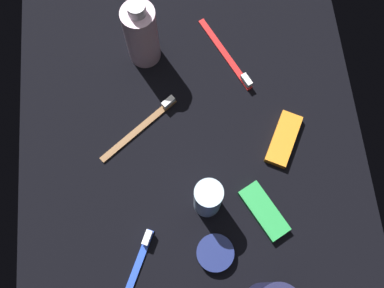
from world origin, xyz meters
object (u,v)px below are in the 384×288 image
deodorant_stick (208,199)px  toothbrush_brown (143,125)px  toothbrush_red (228,57)px  cream_tin_left (215,253)px  bodywash_bottle (141,34)px  snack_bar_orange (283,138)px  toothbrush_blue (134,274)px  snack_bar_green (264,211)px

deodorant_stick → toothbrush_brown: bearing=-147.0°
toothbrush_red → cream_tin_left: 37.82cm
bodywash_bottle → snack_bar_orange: bearing=50.4°
cream_tin_left → toothbrush_red: bearing=169.6°
toothbrush_red → toothbrush_blue: (39.31, -20.87, 0.00)cm
bodywash_bottle → toothbrush_blue: size_ratio=0.97×
deodorant_stick → toothbrush_red: 29.77cm
snack_bar_orange → cream_tin_left: (19.55, -14.99, 0.15)cm
toothbrush_red → toothbrush_brown: 21.64cm
toothbrush_brown → snack_bar_orange: 26.28cm
bodywash_bottle → snack_bar_orange: 32.38cm
snack_bar_green → cream_tin_left: bearing=-83.8°
deodorant_stick → snack_bar_orange: 19.41cm
toothbrush_blue → snack_bar_green: toothbrush_blue is taller
toothbrush_red → cream_tin_left: size_ratio=2.59×
deodorant_stick → cream_tin_left: bearing=3.0°
toothbrush_red → snack_bar_orange: size_ratio=1.61×
deodorant_stick → toothbrush_red: size_ratio=0.62×
toothbrush_brown → bodywash_bottle: bearing=174.8°
toothbrush_brown → cream_tin_left: 26.88cm
snack_bar_green → toothbrush_red: bearing=157.0°
bodywash_bottle → deodorant_stick: 32.40cm
bodywash_bottle → deodorant_stick: bodywash_bottle is taller
deodorant_stick → snack_bar_orange: (-10.86, 15.45, -4.46)cm
snack_bar_green → toothbrush_blue: bearing=-98.0°
bodywash_bottle → toothbrush_blue: (41.87, -4.64, -6.82)cm
snack_bar_orange → toothbrush_blue: bearing=-25.7°
toothbrush_blue → snack_bar_green: (-8.46, 23.45, 0.14)cm
snack_bar_green → deodorant_stick: bearing=-131.2°
bodywash_bottle → snack_bar_orange: (20.20, 24.41, -6.67)cm
toothbrush_red → snack_bar_orange: (17.64, 8.18, 0.14)cm
toothbrush_brown → snack_bar_green: 27.23cm
deodorant_stick → toothbrush_blue: 17.97cm
bodywash_bottle → toothbrush_red: bearing=81.0°
toothbrush_red → snack_bar_green: size_ratio=1.61×
toothbrush_brown → snack_bar_green: toothbrush_brown is taller
cream_tin_left → bodywash_bottle: bearing=-166.7°
toothbrush_brown → snack_bar_green: (18.28, 20.18, 0.14)cm
toothbrush_blue → snack_bar_green: bearing=109.8°
toothbrush_brown → deodorant_stick: bearing=33.0°
toothbrush_red → snack_bar_orange: bearing=24.9°
snack_bar_orange → cream_tin_left: size_ratio=1.61×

